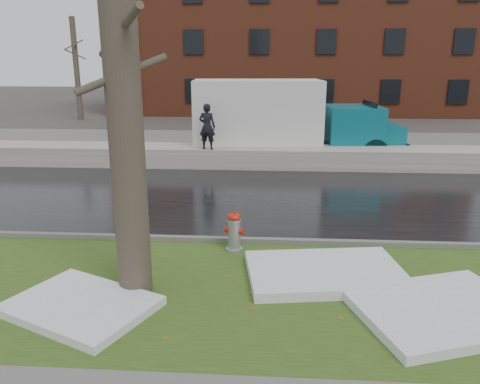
# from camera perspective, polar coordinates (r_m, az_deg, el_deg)

# --- Properties ---
(ground) EXTENTS (120.00, 120.00, 0.00)m
(ground) POSITION_cam_1_polar(r_m,az_deg,el_deg) (9.42, -0.58, -8.62)
(ground) COLOR #47423D
(ground) RESTS_ON ground
(verge) EXTENTS (60.00, 4.50, 0.04)m
(verge) POSITION_cam_1_polar(r_m,az_deg,el_deg) (8.30, -1.24, -12.07)
(verge) COLOR #2B4717
(verge) RESTS_ON ground
(road) EXTENTS (60.00, 7.00, 0.03)m
(road) POSITION_cam_1_polar(r_m,az_deg,el_deg) (13.63, 0.86, -0.70)
(road) COLOR black
(road) RESTS_ON ground
(parking_lot) EXTENTS (60.00, 9.00, 0.03)m
(parking_lot) POSITION_cam_1_polar(r_m,az_deg,el_deg) (21.90, 2.01, 5.66)
(parking_lot) COLOR slate
(parking_lot) RESTS_ON ground
(curb) EXTENTS (60.00, 0.15, 0.14)m
(curb) POSITION_cam_1_polar(r_m,az_deg,el_deg) (10.31, -0.15, -5.96)
(curb) COLOR slate
(curb) RESTS_ON ground
(snowbank) EXTENTS (60.00, 1.60, 0.75)m
(snowbank) POSITION_cam_1_polar(r_m,az_deg,el_deg) (17.62, 1.57, 4.33)
(snowbank) COLOR #B8B2A8
(snowbank) RESTS_ON ground
(brick_building) EXTENTS (26.00, 12.00, 10.00)m
(brick_building) POSITION_cam_1_polar(r_m,az_deg,el_deg) (38.58, 6.06, 17.46)
(brick_building) COLOR brown
(brick_building) RESTS_ON ground
(bg_tree_left) EXTENTS (1.40, 1.62, 6.50)m
(bg_tree_left) POSITION_cam_1_polar(r_m,az_deg,el_deg) (33.07, -19.32, 14.06)
(bg_tree_left) COLOR brown
(bg_tree_left) RESTS_ON ground
(bg_tree_center) EXTENTS (1.40, 1.62, 6.50)m
(bg_tree_center) POSITION_cam_1_polar(r_m,az_deg,el_deg) (35.19, -7.37, 14.85)
(bg_tree_center) COLOR brown
(bg_tree_center) RESTS_ON ground
(fire_hydrant) EXTENTS (0.43, 0.40, 0.87)m
(fire_hydrant) POSITION_cam_1_polar(r_m,az_deg,el_deg) (9.70, -0.69, -4.64)
(fire_hydrant) COLOR #93949A
(fire_hydrant) RESTS_ON verge
(tree) EXTENTS (1.30, 1.46, 7.09)m
(tree) POSITION_cam_1_polar(r_m,az_deg,el_deg) (7.59, -14.16, 13.18)
(tree) COLOR brown
(tree) RESTS_ON verge
(box_truck) EXTENTS (9.51, 2.81, 3.15)m
(box_truck) POSITION_cam_1_polar(r_m,az_deg,el_deg) (18.67, 5.20, 8.94)
(box_truck) COLOR black
(box_truck) RESTS_ON ground
(worker) EXTENTS (0.65, 0.48, 1.65)m
(worker) POSITION_cam_1_polar(r_m,az_deg,el_deg) (16.96, -4.03, 7.96)
(worker) COLOR black
(worker) RESTS_ON snowbank
(snow_patch_near) EXTENTS (3.10, 2.72, 0.16)m
(snow_patch_near) POSITION_cam_1_polar(r_m,az_deg,el_deg) (8.19, 23.42, -13.11)
(snow_patch_near) COLOR white
(snow_patch_near) RESTS_ON verge
(snow_patch_far) EXTENTS (2.67, 2.37, 0.14)m
(snow_patch_far) POSITION_cam_1_polar(r_m,az_deg,el_deg) (8.11, -18.83, -12.97)
(snow_patch_far) COLOR white
(snow_patch_far) RESTS_ON verge
(snow_patch_side) EXTENTS (3.02, 2.17, 0.18)m
(snow_patch_side) POSITION_cam_1_polar(r_m,az_deg,el_deg) (8.87, 10.32, -9.61)
(snow_patch_side) COLOR white
(snow_patch_side) RESTS_ON verge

